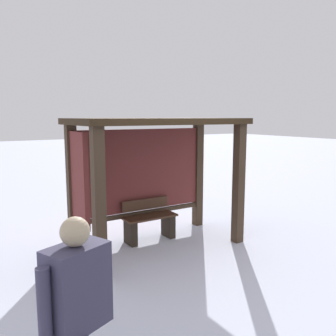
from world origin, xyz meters
TOP-DOWN VIEW (x-y plane):
  - ground_plane at (0.00, 0.00)m, footprint 60.00×60.00m
  - bus_shelter at (-0.10, 0.19)m, footprint 2.91×1.50m
  - bench_left_inside at (0.00, 0.32)m, footprint 0.99×0.39m
  - person_walking at (-2.32, -2.82)m, footprint 0.61×0.49m

SIDE VIEW (x-z plane):
  - ground_plane at x=0.00m, z-range 0.00..0.00m
  - bench_left_inside at x=0.00m, z-range -0.04..0.70m
  - person_walking at x=-2.32m, z-range 0.13..1.71m
  - bus_shelter at x=-0.10m, z-range 0.48..2.70m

